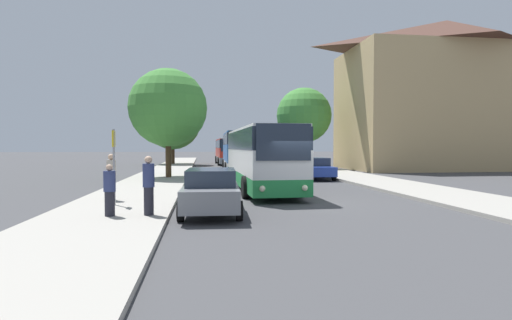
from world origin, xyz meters
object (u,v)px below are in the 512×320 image
pedestrian_walking_back (110,190)px  tree_left_far (173,122)px  bus_front (260,157)px  parked_car_right_near (316,168)px  parked_car_left_curb (211,191)px  pedestrian_waiting_far (149,185)px  tree_left_near (168,108)px  parked_car_right_far (274,161)px  pedestrian_waiting_near (111,177)px  tree_right_near (304,115)px  bus_rear (227,151)px  bus_stop_sign (114,158)px  bus_middle (239,151)px

pedestrian_walking_back → tree_left_far: tree_left_far is taller
bus_front → parked_car_right_near: size_ratio=2.48×
parked_car_left_curb → pedestrian_waiting_far: (-1.96, -0.85, 0.29)m
parked_car_left_curb → tree_left_near: bearing=102.8°
parked_car_right_near → parked_car_right_far: bearing=-87.0°
tree_left_near → parked_car_right_near: bearing=-7.5°
pedestrian_waiting_near → tree_right_near: 26.67m
bus_front → pedestrian_waiting_far: bearing=-121.9°
bus_rear → parked_car_right_far: bus_rear is taller
bus_rear → bus_front: bearing=-91.0°
parked_car_right_near → tree_right_near: bearing=-98.4°
bus_rear → pedestrian_waiting_far: (-4.83, -37.73, -0.62)m
tree_left_near → tree_right_near: (12.42, 10.69, 0.43)m
bus_stop_sign → parked_car_right_far: bearing=68.1°
pedestrian_waiting_far → bus_middle: bearing=135.0°
parked_car_right_far → bus_stop_sign: 29.09m
bus_stop_sign → tree_right_near: size_ratio=0.35×
bus_rear → parked_car_left_curb: (-2.87, -36.88, -0.91)m
bus_rear → bus_middle: bearing=-90.1°
pedestrian_waiting_near → pedestrian_waiting_far: size_ratio=1.00×
bus_front → parked_car_left_curb: (-2.73, -7.07, -0.92)m
bus_middle → bus_rear: bearing=91.9°
bus_stop_sign → pedestrian_waiting_near: bearing=106.3°
tree_right_near → parked_car_right_near: bearing=-100.6°
tree_right_near → pedestrian_waiting_near: bearing=-121.3°
bus_middle → pedestrian_waiting_far: size_ratio=6.22×
pedestrian_waiting_near → parked_car_left_curb: bearing=-68.8°
parked_car_right_far → tree_right_near: size_ratio=0.51×
bus_rear → pedestrian_waiting_far: bus_rear is taller
tree_right_near → bus_middle: bearing=-158.2°
pedestrian_waiting_far → tree_left_near: 15.99m
bus_rear → tree_left_near: bearing=-104.6°
pedestrian_waiting_near → tree_left_far: 33.34m
bus_middle → tree_left_near: 10.24m
parked_car_right_far → pedestrian_waiting_far: pedestrian_waiting_far is taller
tree_left_near → tree_right_near: bearing=40.7°
pedestrian_waiting_far → tree_left_far: bearing=149.9°
parked_car_left_curb → pedestrian_walking_back: bearing=-162.1°
parked_car_left_curb → parked_car_right_near: size_ratio=1.03×
bus_stop_sign → pedestrian_walking_back: (0.37, -2.41, -0.91)m
bus_middle → parked_car_right_near: size_ratio=2.60×
tree_left_near → tree_right_near: tree_right_near is taller
parked_car_left_curb → tree_right_near: tree_right_near is taller
pedestrian_walking_back → tree_right_near: tree_right_near is taller
parked_car_right_far → pedestrian_walking_back: pedestrian_walking_back is taller
bus_front → pedestrian_walking_back: 9.88m
pedestrian_walking_back → bus_stop_sign: bearing=135.9°
bus_front → tree_right_near: bearing=67.5°
parked_car_left_curb → tree_left_far: (-3.81, 35.94, 4.46)m
bus_front → parked_car_right_far: 21.96m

